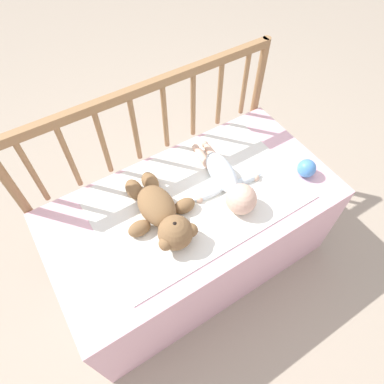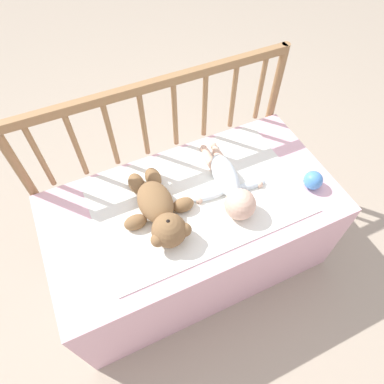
{
  "view_description": "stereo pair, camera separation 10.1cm",
  "coord_description": "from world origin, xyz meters",
  "views": [
    {
      "loc": [
        -0.41,
        -0.64,
        1.61
      ],
      "look_at": [
        0.0,
        0.01,
        0.55
      ],
      "focal_mm": 32.0,
      "sensor_mm": 36.0,
      "label": 1
    },
    {
      "loc": [
        -0.32,
        -0.69,
        1.61
      ],
      "look_at": [
        0.0,
        0.01,
        0.55
      ],
      "focal_mm": 32.0,
      "sensor_mm": 36.0,
      "label": 2
    }
  ],
  "objects": [
    {
      "name": "crib_mattress",
      "position": [
        0.0,
        0.0,
        0.24
      ],
      "size": [
        1.18,
        0.61,
        0.49
      ],
      "color": "#EDB7C6",
      "rests_on": "ground_plane"
    },
    {
      "name": "ground_plane",
      "position": [
        0.0,
        0.0,
        0.0
      ],
      "size": [
        12.0,
        12.0,
        0.0
      ],
      "primitive_type": "plane",
      "color": "tan"
    },
    {
      "name": "blanket",
      "position": [
        0.03,
        0.02,
        0.49
      ],
      "size": [
        0.83,
        0.53,
        0.01
      ],
      "color": "white",
      "rests_on": "crib_mattress"
    },
    {
      "name": "crib_rail",
      "position": [
        0.0,
        0.33,
        0.59
      ],
      "size": [
        1.18,
        0.04,
        0.84
      ],
      "color": "#997047",
      "rests_on": "ground_plane"
    },
    {
      "name": "baby",
      "position": [
        0.15,
        -0.01,
        0.53
      ],
      "size": [
        0.32,
        0.43,
        0.12
      ],
      "color": "white",
      "rests_on": "crib_mattress"
    },
    {
      "name": "toy_ball",
      "position": [
        0.48,
        -0.13,
        0.52
      ],
      "size": [
        0.08,
        0.08,
        0.08
      ],
      "color": "#4C8CDB",
      "rests_on": "crib_mattress"
    },
    {
      "name": "teddy_bear",
      "position": [
        -0.14,
        -0.01,
        0.54
      ],
      "size": [
        0.28,
        0.39,
        0.13
      ],
      "color": "olive",
      "rests_on": "crib_mattress"
    }
  ]
}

